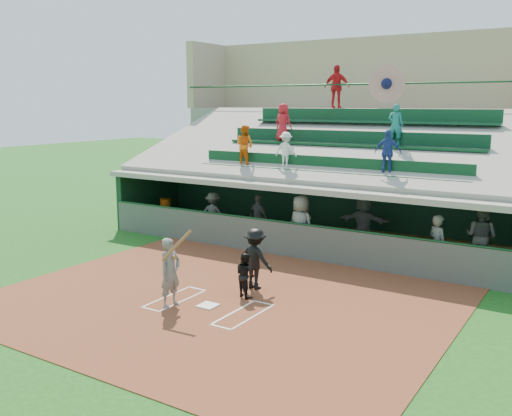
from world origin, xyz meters
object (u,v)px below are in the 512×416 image
Objects in this scene: home_plate at (208,306)px; batter_at_plate at (170,272)px; catcher at (245,275)px; white_table at (167,217)px; water_cooler at (165,204)px.

batter_at_plate reaches higher than home_plate.
batter_at_plate is 1.92m from catcher.
batter_at_plate is at bearing 75.61° from catcher.
catcher is (1.14, 1.53, -0.28)m from batter_at_plate.
batter_at_plate is (-0.76, -0.46, 0.83)m from home_plate.
white_table is 1.91× the size of water_cooler.
home_plate is at bearing 31.33° from batter_at_plate.
batter_at_plate is 9.30m from white_table.
water_cooler is at bearing 131.81° from batter_at_plate.
white_table is (-6.91, 6.49, 0.34)m from home_plate.
batter_at_plate reaches higher than catcher.
white_table is (-6.16, 6.95, -0.49)m from batter_at_plate.
catcher is at bearing -32.40° from white_table.
catcher is at bearing 53.30° from batter_at_plate.
batter_at_plate is at bearing -148.67° from home_plate.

